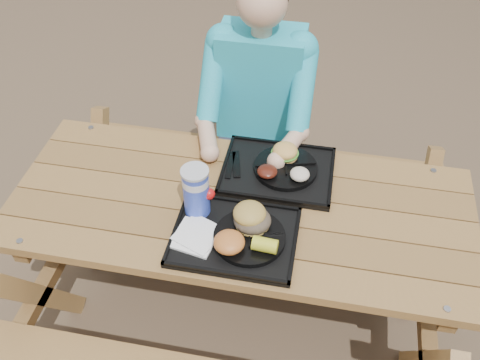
# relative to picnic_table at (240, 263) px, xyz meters

# --- Properties ---
(ground) EXTENTS (60.00, 60.00, 0.00)m
(ground) POSITION_rel_picnic_table_xyz_m (0.00, 0.00, -0.38)
(ground) COLOR #999999
(ground) RESTS_ON ground
(picnic_table) EXTENTS (1.80, 1.49, 0.75)m
(picnic_table) POSITION_rel_picnic_table_xyz_m (0.00, 0.00, 0.00)
(picnic_table) COLOR #999999
(picnic_table) RESTS_ON ground
(tray_near) EXTENTS (0.45, 0.35, 0.02)m
(tray_near) POSITION_rel_picnic_table_xyz_m (0.01, -0.18, 0.39)
(tray_near) COLOR black
(tray_near) RESTS_ON picnic_table
(tray_far) EXTENTS (0.45, 0.35, 0.02)m
(tray_far) POSITION_rel_picnic_table_xyz_m (0.12, 0.20, 0.39)
(tray_far) COLOR black
(tray_far) RESTS_ON picnic_table
(plate_near) EXTENTS (0.26, 0.26, 0.02)m
(plate_near) POSITION_rel_picnic_table_xyz_m (0.07, -0.18, 0.41)
(plate_near) COLOR black
(plate_near) RESTS_ON tray_near
(plate_far) EXTENTS (0.26, 0.26, 0.02)m
(plate_far) POSITION_rel_picnic_table_xyz_m (0.15, 0.21, 0.41)
(plate_far) COLOR black
(plate_far) RESTS_ON tray_far
(napkin_stack) EXTENTS (0.18, 0.18, 0.02)m
(napkin_stack) POSITION_rel_picnic_table_xyz_m (-0.12, -0.21, 0.40)
(napkin_stack) COLOR white
(napkin_stack) RESTS_ON tray_near
(soda_cup) EXTENTS (0.10, 0.10, 0.20)m
(soda_cup) POSITION_rel_picnic_table_xyz_m (-0.15, -0.08, 0.49)
(soda_cup) COLOR #1935C1
(soda_cup) RESTS_ON tray_near
(condiment_bbq) EXTENTS (0.04, 0.04, 0.03)m
(condiment_bbq) POSITION_rel_picnic_table_xyz_m (0.02, -0.06, 0.41)
(condiment_bbq) COLOR #340F05
(condiment_bbq) RESTS_ON tray_near
(condiment_mustard) EXTENTS (0.05, 0.05, 0.03)m
(condiment_mustard) POSITION_rel_picnic_table_xyz_m (0.07, -0.06, 0.41)
(condiment_mustard) COLOR yellow
(condiment_mustard) RESTS_ON tray_near
(sandwich) EXTENTS (0.13, 0.13, 0.13)m
(sandwich) POSITION_rel_picnic_table_xyz_m (0.07, -0.13, 0.48)
(sandwich) COLOR #B99341
(sandwich) RESTS_ON plate_near
(mac_cheese) EXTENTS (0.11, 0.11, 0.06)m
(mac_cheese) POSITION_rel_picnic_table_xyz_m (0.01, -0.25, 0.44)
(mac_cheese) COLOR #CF7D36
(mac_cheese) RESTS_ON plate_near
(corn_cob) EXTENTS (0.09, 0.09, 0.05)m
(corn_cob) POSITION_rel_picnic_table_xyz_m (0.13, -0.24, 0.44)
(corn_cob) COLOR yellow
(corn_cob) RESTS_ON plate_near
(cutlery_far) EXTENTS (0.06, 0.16, 0.01)m
(cutlery_far) POSITION_rel_picnic_table_xyz_m (-0.05, 0.20, 0.40)
(cutlery_far) COLOR black
(cutlery_far) RESTS_ON tray_far
(burger) EXTENTS (0.11, 0.11, 0.09)m
(burger) POSITION_rel_picnic_table_xyz_m (0.14, 0.26, 0.46)
(burger) COLOR #E7AA51
(burger) RESTS_ON plate_far
(baked_beans) EXTENTS (0.08, 0.08, 0.04)m
(baked_beans) POSITION_rel_picnic_table_xyz_m (0.08, 0.14, 0.43)
(baked_beans) COLOR #4E1A0F
(baked_beans) RESTS_ON plate_far
(potato_salad) EXTENTS (0.08, 0.08, 0.04)m
(potato_salad) POSITION_rel_picnic_table_xyz_m (0.21, 0.15, 0.44)
(potato_salad) COLOR silver
(potato_salad) RESTS_ON plate_far
(diner) EXTENTS (0.48, 0.84, 1.28)m
(diner) POSITION_rel_picnic_table_xyz_m (-0.03, 0.64, 0.27)
(diner) COLOR teal
(diner) RESTS_ON ground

